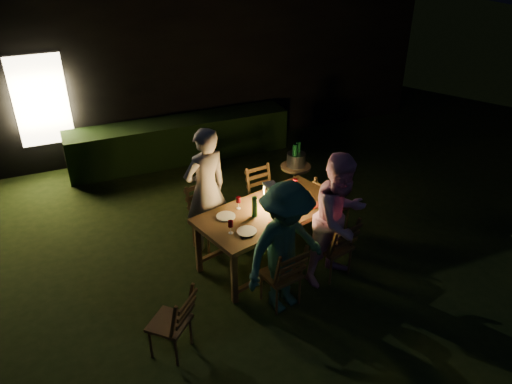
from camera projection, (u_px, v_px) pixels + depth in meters
name	position (u px, v px, depth m)	size (l,w,h in m)	color
garden_envelope	(168.00, 47.00, 11.06)	(40.00, 40.00, 3.20)	black
dining_table	(269.00, 215.00, 6.60)	(2.13, 1.45, 0.81)	#54341C
chair_near_left	(281.00, 284.00, 6.05)	(0.50, 0.52, 0.94)	#54341C
chair_near_right	(333.00, 256.00, 6.54)	(0.51, 0.54, 0.94)	#54341C
chair_far_left	(210.00, 228.00, 7.09)	(0.58, 0.60, 0.99)	#54341C
chair_far_right	(264.00, 207.00, 7.64)	(0.47, 0.50, 0.93)	#54341C
chair_end	(332.00, 213.00, 7.49)	(0.54, 0.52, 0.92)	#54341C
chair_spare	(172.00, 333.00, 5.37)	(0.59, 0.59, 0.90)	#54341C
person_house_side	(206.00, 190.00, 6.82)	(0.66, 0.43, 1.81)	beige
person_opp_right	(340.00, 219.00, 6.21)	(0.86, 0.67, 1.78)	#DF99C6
person_opp_left	(286.00, 249.00, 5.74)	(1.09, 0.63, 1.69)	#39725A
lantern	(270.00, 197.00, 6.54)	(0.16, 0.16, 0.35)	white
plate_far_left	(226.00, 216.00, 6.40)	(0.25, 0.25, 0.01)	white
plate_near_left	(247.00, 231.00, 6.11)	(0.25, 0.25, 0.01)	white
plate_far_right	(284.00, 192.00, 6.95)	(0.25, 0.25, 0.01)	white
plate_near_right	(306.00, 205.00, 6.65)	(0.25, 0.25, 0.01)	white
wineglass_a	(238.00, 203.00, 6.54)	(0.06, 0.06, 0.18)	#59070F
wineglass_b	(231.00, 227.00, 6.04)	(0.06, 0.06, 0.18)	#59070F
wineglass_c	(301.00, 205.00, 6.49)	(0.06, 0.06, 0.18)	#59070F
wineglass_d	(295.00, 185.00, 6.98)	(0.06, 0.06, 0.18)	#59070F
wineglass_e	(279.00, 216.00, 6.26)	(0.06, 0.06, 0.18)	silver
bottle_table	(255.00, 207.00, 6.35)	(0.07, 0.07, 0.28)	#0F471E
napkin_left	(277.00, 224.00, 6.26)	(0.18, 0.14, 0.01)	red
napkin_right	(315.00, 205.00, 6.65)	(0.18, 0.14, 0.01)	red
phone	(246.00, 236.00, 6.02)	(0.14, 0.07, 0.01)	black
side_table	(296.00, 170.00, 8.06)	(0.48, 0.48, 0.65)	#8F6847
ice_bucket	(296.00, 160.00, 7.97)	(0.30, 0.30, 0.22)	#A5A8AD
bottle_bucket_a	(295.00, 158.00, 7.90)	(0.07, 0.07, 0.32)	#0F471E
bottle_bucket_b	(298.00, 155.00, 8.00)	(0.07, 0.07, 0.32)	#0F471E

